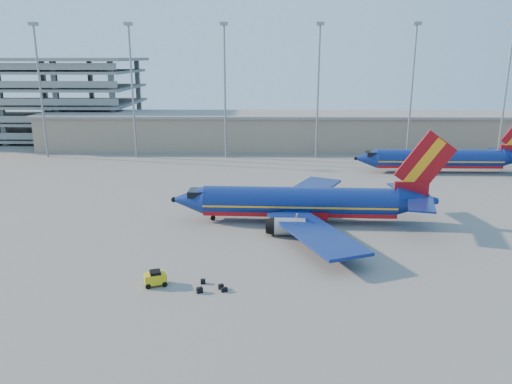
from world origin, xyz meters
TOP-DOWN VIEW (x-y plane):
  - ground at (0.00, 0.00)m, footprint 220.00×220.00m
  - terminal_building at (10.00, 58.00)m, footprint 122.00×16.00m
  - parking_garage at (-62.00, 74.05)m, footprint 62.00×32.00m
  - light_mast_row at (5.00, 46.00)m, footprint 101.60×1.60m
  - aircraft_main at (9.14, 1.18)m, footprint 37.36×35.92m
  - aircraft_second at (37.98, 31.77)m, footprint 34.76×13.56m
  - baggage_tug at (-7.03, -18.51)m, footprint 2.42×1.90m
  - luggage_pile at (-1.61, -19.26)m, footprint 2.99×2.52m

SIDE VIEW (x-z plane):
  - ground at x=0.00m, z-range 0.00..0.00m
  - luggage_pile at x=-1.61m, z-range -0.03..0.51m
  - baggage_tug at x=-7.03m, z-range 0.03..1.56m
  - aircraft_main at x=9.14m, z-range -3.62..9.02m
  - aircraft_second at x=37.98m, z-range -3.19..8.59m
  - terminal_building at x=10.00m, z-range 0.07..8.57m
  - parking_garage at x=-62.00m, z-range 1.03..22.43m
  - light_mast_row at x=5.00m, z-range 3.23..31.88m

